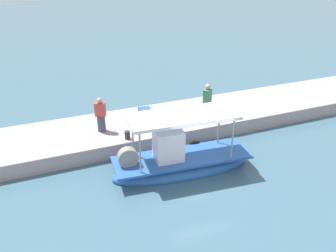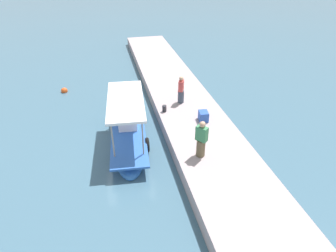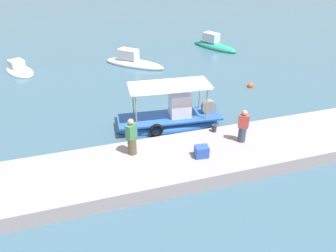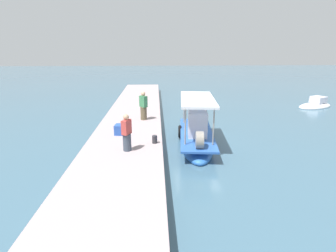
# 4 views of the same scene
# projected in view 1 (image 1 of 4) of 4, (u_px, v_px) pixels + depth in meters

# --- Properties ---
(ground_plane) EXTENTS (120.00, 120.00, 0.00)m
(ground_plane) POSITION_uv_depth(u_px,v_px,m) (193.00, 170.00, 14.90)
(ground_plane) COLOR #3F6276
(dock_quay) EXTENTS (36.00, 3.63, 0.69)m
(dock_quay) POSITION_uv_depth(u_px,v_px,m) (160.00, 125.00, 17.94)
(dock_quay) COLOR #A69496
(dock_quay) RESTS_ON ground_plane
(main_fishing_boat) EXTENTS (5.96, 2.21, 2.87)m
(main_fishing_boat) POSITION_uv_depth(u_px,v_px,m) (180.00, 161.00, 14.66)
(main_fishing_boat) COLOR blue
(main_fishing_boat) RESTS_ON ground_plane
(fisherman_near_bollard) EXTENTS (0.56, 0.55, 1.75)m
(fisherman_near_bollard) POSITION_uv_depth(u_px,v_px,m) (207.00, 103.00, 17.54)
(fisherman_near_bollard) COLOR brown
(fisherman_near_bollard) RESTS_ON dock_quay
(fisherman_by_crate) EXTENTS (0.53, 0.48, 1.64)m
(fisherman_by_crate) POSITION_uv_depth(u_px,v_px,m) (101.00, 116.00, 16.24)
(fisherman_by_crate) COLOR #3C4655
(fisherman_by_crate) RESTS_ON dock_quay
(mooring_bollard) EXTENTS (0.24, 0.24, 0.37)m
(mooring_bollard) POSITION_uv_depth(u_px,v_px,m) (127.00, 135.00, 15.79)
(mooring_bollard) COLOR #2D2D33
(mooring_bollard) RESTS_ON dock_quay
(cargo_crate) EXTENTS (0.62, 0.52, 0.51)m
(cargo_crate) POSITION_uv_depth(u_px,v_px,m) (145.00, 113.00, 17.75)
(cargo_crate) COLOR #2B52AE
(cargo_crate) RESTS_ON dock_quay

